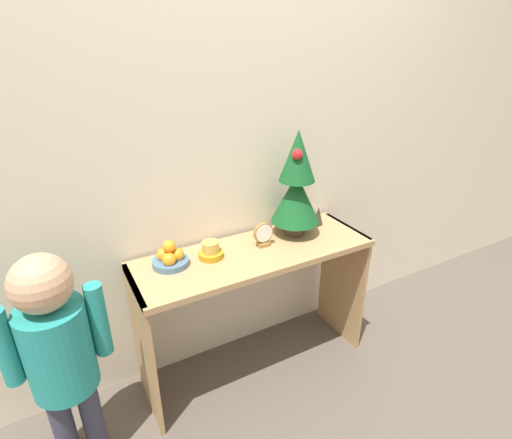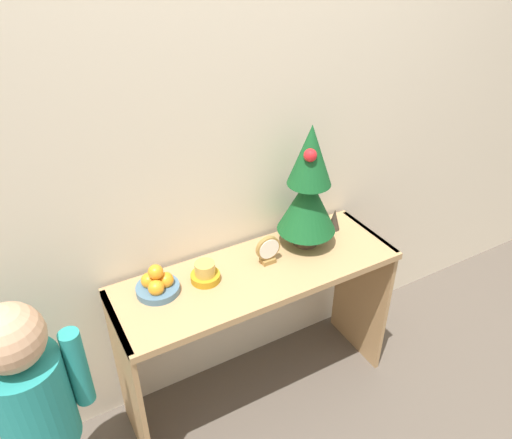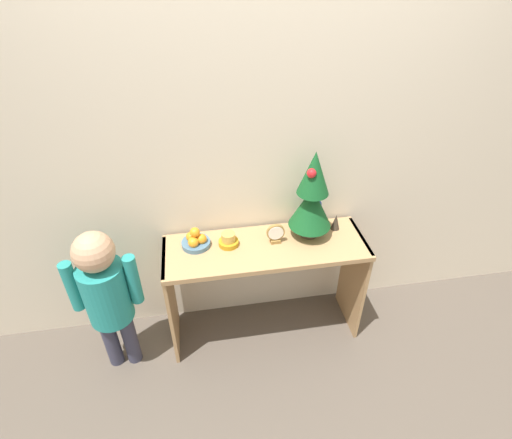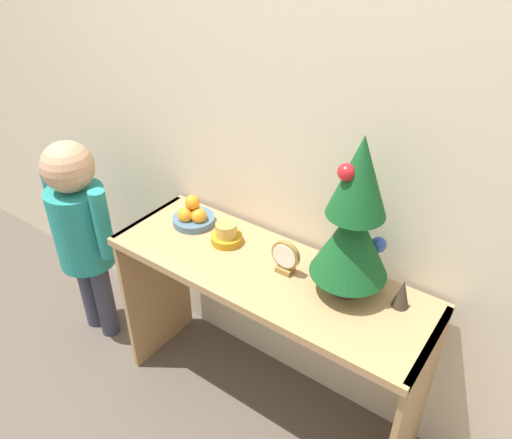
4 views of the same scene
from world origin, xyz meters
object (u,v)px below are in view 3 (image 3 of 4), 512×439
at_px(singing_bowl, 229,240).
at_px(desk_clock, 276,234).
at_px(child_figure, 105,290).
at_px(fruit_bowl, 196,240).
at_px(mini_tree, 312,196).
at_px(figurine, 336,222).

height_order(singing_bowl, desk_clock, desk_clock).
height_order(desk_clock, child_figure, child_figure).
height_order(fruit_bowl, child_figure, child_figure).
bearing_deg(singing_bowl, child_figure, -167.76).
height_order(mini_tree, child_figure, mini_tree).
distance_m(mini_tree, desk_clock, 0.30).
xyz_separation_m(desk_clock, child_figure, (-0.96, -0.13, -0.17)).
bearing_deg(child_figure, mini_tree, 8.23).
bearing_deg(fruit_bowl, singing_bowl, -7.22).
bearing_deg(desk_clock, singing_bowl, 175.59).
bearing_deg(figurine, desk_clock, -169.79).
relative_size(singing_bowl, desk_clock, 0.93).
bearing_deg(desk_clock, child_figure, -172.36).
distance_m(desk_clock, figurine, 0.39).
height_order(singing_bowl, child_figure, child_figure).
distance_m(mini_tree, child_figure, 1.24).
distance_m(mini_tree, figurine, 0.28).
relative_size(mini_tree, fruit_bowl, 3.29).
bearing_deg(mini_tree, desk_clock, -169.11).
relative_size(desk_clock, child_figure, 0.13).
xyz_separation_m(singing_bowl, child_figure, (-0.69, -0.15, -0.14)).
bearing_deg(figurine, mini_tree, -170.61).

